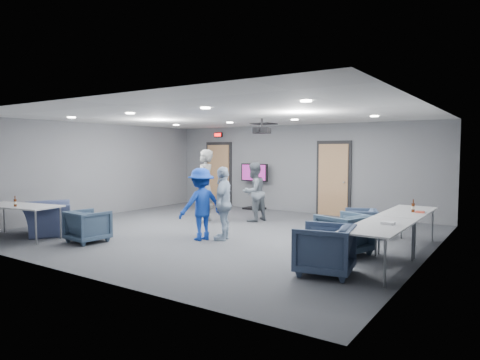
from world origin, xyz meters
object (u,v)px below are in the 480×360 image
Objects in this scene: person_a at (204,186)px; table_right_a at (408,213)px; person_d at (201,204)px; person_b at (254,192)px; bottle_front at (15,203)px; projector at (262,130)px; chair_right_c at (324,249)px; chair_right_b at (344,234)px; table_front_left at (18,207)px; chair_front_a at (88,226)px; table_right_b at (380,228)px; tv_stand at (254,183)px; person_c at (223,203)px; bottle_right at (413,207)px; chair_right_a at (361,223)px; chair_front_b at (47,219)px.

person_a is 5.25m from table_right_a.
person_b is at bearing -150.54° from person_d.
projector is (3.56, 4.20, 1.59)m from bottle_front.
projector is (-2.85, 2.86, 2.01)m from chair_right_c.
chair_right_b is (4.38, -1.38, -0.59)m from person_a.
table_right_a is at bearing 163.88° from chair_right_b.
person_b is 0.78× the size of table_front_left.
projector reaches higher than table_front_left.
table_right_b is at bearing -163.02° from chair_front_a.
person_a is at bearing 68.32° from table_right_b.
person_a is at bearing -87.81° from chair_right_b.
chair_right_b is 0.56× the size of tv_stand.
bottle_front reaches higher than chair_right_c.
table_right_b is at bearing 59.43° from person_c.
person_d is at bearing -158.42° from bottle_right.
person_a is 4.63m from chair_right_b.
chair_right_a is 7.46m from bottle_front.
table_right_a is at bearing -146.44° from chair_front_a.
table_right_b is at bearing -136.32° from chair_front_b.
chair_right_b is 0.44× the size of table_right_b.
chair_front_b is at bearing -79.98° from chair_right_a.
chair_right_c reaches higher than table_front_left.
chair_right_c is at bearing 44.45° from person_c.
table_right_b is 7.56× the size of bottle_right.
chair_right_a is 0.93× the size of chair_front_a.
chair_right_c reaches higher than chair_front_b.
chair_front_a is 3.28× the size of bottle_front.
tv_stand is at bearing 48.00° from table_right_b.
chair_right_c is at bearing 11.73° from bottle_front.
person_c is 1.41× the size of chair_front_b.
chair_front_b is 6.40m from tv_stand.
chair_right_b is at bearing 60.36° from person_a.
person_a reaches higher than chair_front_a.
person_c is 1.84× the size of chair_right_c.
chair_right_b is 1.43m from chair_right_c.
person_c is at bearing -65.83° from chair_right_b.
bottle_front is at bearing 128.88° from chair_front_b.
person_c is at bearing 81.78° from table_right_b.
person_a is at bearing 170.12° from projector.
chair_right_c is 1.00m from table_right_b.
bottle_front is at bearing -20.34° from person_b.
chair_right_b is (2.99, 0.49, -0.39)m from person_d.
chair_right_a is 7.08m from chair_front_b.
person_d is 4.91m from tv_stand.
chair_front_a is at bearing -9.60° from person_b.
bottle_right is (0.77, 2.49, 0.43)m from chair_right_c.
tv_stand is at bearing -139.23° from person_d.
person_d is 1.38× the size of chair_front_b.
chair_front_a is 0.37× the size of table_front_left.
bottle_right is (7.18, 3.82, 0.01)m from bottle_front.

